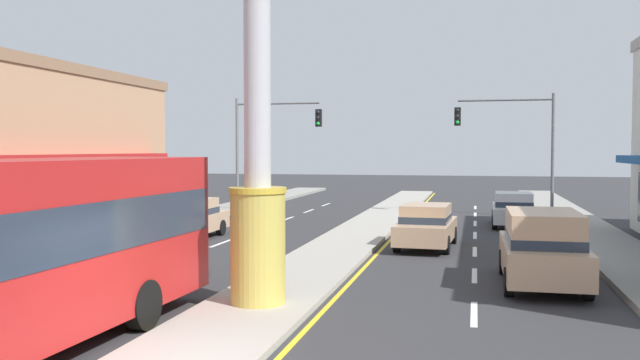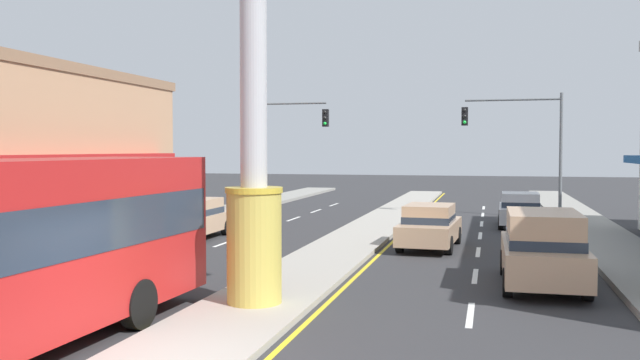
# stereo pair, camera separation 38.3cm
# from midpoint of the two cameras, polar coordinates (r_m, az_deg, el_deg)

# --- Properties ---
(median_strip) EXTENTS (2.44, 52.00, 0.14)m
(median_strip) POSITION_cam_midpoint_polar(r_m,az_deg,el_deg) (28.03, 3.28, -4.28)
(median_strip) COLOR #A39E93
(median_strip) RESTS_ON ground
(sidewalk_left) EXTENTS (2.44, 60.00, 0.18)m
(sidewalk_left) POSITION_cam_midpoint_polar(r_m,az_deg,el_deg) (29.10, -15.29, -4.08)
(sidewalk_left) COLOR gray
(sidewalk_left) RESTS_ON ground
(sidewalk_right) EXTENTS (2.44, 60.00, 0.18)m
(sidewalk_right) POSITION_cam_midpoint_polar(r_m,az_deg,el_deg) (26.01, 22.59, -4.97)
(sidewalk_right) COLOR gray
(sidewalk_right) RESTS_ON ground
(lane_markings) EXTENTS (9.18, 52.00, 0.01)m
(lane_markings) POSITION_cam_midpoint_polar(r_m,az_deg,el_deg) (26.72, 2.79, -4.77)
(lane_markings) COLOR silver
(lane_markings) RESTS_ON ground
(district_sign) EXTENTS (7.60, 1.23, 8.62)m
(district_sign) POSITION_cam_midpoint_polar(r_m,az_deg,el_deg) (14.44, -6.09, 7.51)
(district_sign) COLOR gold
(district_sign) RESTS_ON median_strip
(traffic_light_left_side) EXTENTS (4.86, 0.46, 6.20)m
(traffic_light_left_side) POSITION_cam_midpoint_polar(r_m,az_deg,el_deg) (36.57, -4.74, 3.88)
(traffic_light_left_side) COLOR slate
(traffic_light_left_side) RESTS_ON ground
(traffic_light_right_side) EXTENTS (4.86, 0.46, 6.20)m
(traffic_light_right_side) POSITION_cam_midpoint_polar(r_m,az_deg,el_deg) (34.96, 15.93, 3.84)
(traffic_light_right_side) COLOR slate
(traffic_light_right_side) RESTS_ON ground
(sedan_near_right_lane) EXTENTS (1.90, 4.33, 1.53)m
(sedan_near_right_lane) POSITION_cam_midpoint_polar(r_m,az_deg,el_deg) (31.05, 15.70, -2.37)
(sedan_near_right_lane) COLOR silver
(sedan_near_right_lane) RESTS_ON ground
(sedan_far_right_lane) EXTENTS (2.01, 4.39, 1.53)m
(sedan_far_right_lane) POSITION_cam_midpoint_polar(r_m,az_deg,el_deg) (23.74, 8.52, -3.82)
(sedan_far_right_lane) COLOR tan
(sedan_far_right_lane) RESTS_ON ground
(suv_near_left_lane) EXTENTS (1.99, 4.61, 1.90)m
(suv_near_left_lane) POSITION_cam_midpoint_polar(r_m,az_deg,el_deg) (17.75, 17.71, -5.44)
(suv_near_left_lane) COLOR tan
(suv_near_left_lane) RESTS_ON ground
(sedan_mid_left_lane) EXTENTS (1.88, 4.32, 1.53)m
(sedan_mid_left_lane) POSITION_cam_midpoint_polar(r_m,az_deg,el_deg) (26.35, -11.43, -3.20)
(sedan_mid_left_lane) COLOR tan
(sedan_mid_left_lane) RESTS_ON ground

